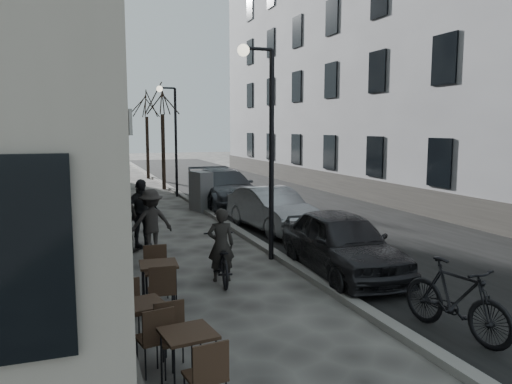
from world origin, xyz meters
TOP-DOWN VIEW (x-y plane):
  - ground at (0.00, 0.00)m, footprint 120.00×120.00m
  - road at (3.85, 16.00)m, footprint 7.30×60.00m
  - kerb at (0.20, 16.00)m, footprint 0.25×60.00m
  - building_left at (-6.00, 16.50)m, footprint 4.00×35.00m
  - building_right at (9.50, 16.50)m, footprint 4.00×35.00m
  - streetlamp_near at (-0.17, 6.00)m, footprint 0.90×0.28m
  - streetlamp_far at (-0.17, 18.00)m, footprint 0.90×0.28m
  - tree_near at (-0.10, 21.00)m, footprint 2.40×2.40m
  - tree_far at (-0.10, 27.00)m, footprint 2.40×2.40m
  - bistro_set_a at (-3.22, 0.59)m, footprint 0.69×1.55m
  - bistro_set_b at (-3.64, 1.78)m, footprint 0.72×1.58m
  - bistro_set_c at (-3.10, 3.64)m, footprint 0.70×1.63m
  - sign_board at (-4.01, 1.65)m, footprint 0.37×0.63m
  - utility_cabinet at (0.10, 13.63)m, footprint 0.78×1.12m
  - bicycle at (-1.63, 4.73)m, footprint 0.90×1.87m
  - cyclist_rider at (-1.63, 4.73)m, footprint 0.61×0.45m
  - pedestrian_near at (-3.32, 8.02)m, footprint 1.03×0.95m
  - pedestrian_mid at (-2.67, 7.57)m, footprint 1.10×0.68m
  - pedestrian_far at (-2.84, 8.30)m, footprint 1.17×0.79m
  - car_near at (1.01, 4.33)m, footprint 1.88×4.17m
  - car_mid at (1.30, 9.23)m, footprint 1.83×4.19m
  - car_far at (1.25, 14.38)m, footprint 2.19×5.25m
  - moped at (1.00, 0.82)m, footprint 0.91×2.02m

SIDE VIEW (x-z plane):
  - ground at x=0.00m, z-range 0.00..0.00m
  - road at x=3.85m, z-range 0.00..0.00m
  - kerb at x=0.20m, z-range 0.00..0.12m
  - sign_board at x=-4.01m, z-range -0.10..0.97m
  - bistro_set_a at x=-3.22m, z-range 0.01..0.91m
  - bistro_set_b at x=-3.64m, z-range 0.01..0.92m
  - bicycle at x=-1.63m, z-range 0.00..0.94m
  - bistro_set_c at x=-3.10m, z-range 0.01..0.96m
  - moped at x=1.00m, z-range 0.00..1.17m
  - car_mid at x=1.30m, z-range 0.00..1.34m
  - car_near at x=1.01m, z-range 0.00..1.39m
  - car_far at x=1.25m, z-range 0.00..1.52m
  - utility_cabinet at x=0.10m, z-range 0.00..1.52m
  - cyclist_rider at x=-1.63m, z-range 0.00..1.55m
  - pedestrian_mid at x=-2.67m, z-range 0.00..1.65m
  - pedestrian_near at x=-3.32m, z-range 0.00..1.70m
  - pedestrian_far at x=-2.84m, z-range 0.00..1.85m
  - streetlamp_near at x=-0.17m, z-range 0.62..5.71m
  - streetlamp_far at x=-0.17m, z-range 0.62..5.71m
  - tree_near at x=-0.10m, z-range 1.81..7.51m
  - tree_far at x=-0.10m, z-range 1.81..7.51m
  - building_left at x=-6.00m, z-range 0.00..16.00m
  - building_right at x=9.50m, z-range 0.00..16.00m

